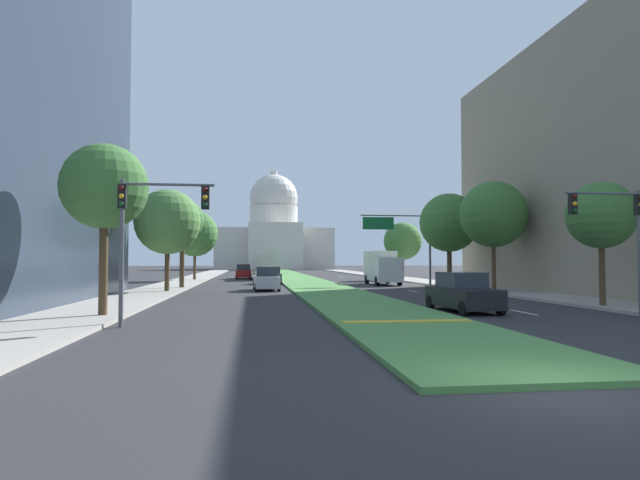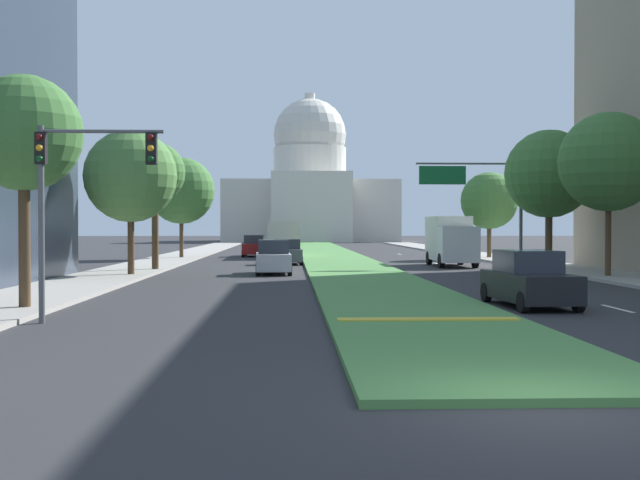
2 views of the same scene
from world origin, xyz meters
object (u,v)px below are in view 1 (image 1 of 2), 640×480
Objects in this scene: capitol_building at (274,235)px; sedan_midblock at (266,279)px; traffic_light_near_right at (620,224)px; sedan_distant at (271,276)px; box_truck_delivery at (382,267)px; traffic_light_near_left at (147,219)px; street_tree_right_distant at (403,241)px; sedan_far_horizon at (244,272)px; street_tree_right_near at (601,215)px; street_tree_left_mid at (168,222)px; city_bus at (264,265)px; street_tree_left_near at (105,187)px; street_tree_left_far at (182,221)px; street_tree_left_distant at (195,234)px; street_tree_right_mid at (493,214)px; overhead_guide_sign at (404,234)px; street_tree_right_far at (449,223)px; sedan_lead_stopped at (463,293)px.

sedan_midblock is (-4.43, -96.81, -8.03)m from capitol_building.
traffic_light_near_right is 35.32m from sedan_distant.
box_truck_delivery is (10.49, -2.89, 0.88)m from sedan_distant.
traffic_light_near_left is 1.00× the size of traffic_light_near_right.
street_tree_right_distant is 1.50× the size of sedan_far_horizon.
traffic_light_near_left is at bearing -167.51° from street_tree_right_near.
street_tree_left_mid is at bearing -100.19° from sedan_far_horizon.
city_bus is (-0.33, 13.48, 0.97)m from sedan_distant.
sedan_midblock is at bearing -143.37° from box_truck_delivery.
street_tree_left_far is (0.34, 21.54, 0.23)m from street_tree_left_near.
street_tree_left_distant is at bearing -98.90° from capitol_building.
street_tree_right_near is 1.41× the size of sedan_midblock.
street_tree_right_mid is 1.27× the size of box_truck_delivery.
traffic_light_near_left is 34.21m from box_truck_delivery.
traffic_light_near_left is 31.54m from overhead_guide_sign.
traffic_light_near_left is at bearing -122.82° from overhead_guide_sign.
capitol_building is 6.50× the size of sedan_far_horizon.
street_tree_left_far is at bearing -101.33° from sedan_far_horizon.
street_tree_right_far reaches higher than overhead_guide_sign.
street_tree_right_mid is 16.43m from sedan_lead_stopped.
sedan_far_horizon is at bearing 161.65° from street_tree_right_distant.
street_tree_right_mid is 1.20× the size of street_tree_right_distant.
sedan_distant is (5.53, 33.04, -3.00)m from traffic_light_near_left.
street_tree_right_distant is (0.06, 23.79, -1.13)m from street_tree_right_mid.
sedan_midblock is (6.71, -2.72, -4.68)m from street_tree_left_far.
capitol_building is 4.03× the size of street_tree_left_far.
street_tree_left_mid is 22.53m from sedan_lead_stopped.
street_tree_right_distant is at bearing 58.42° from street_tree_left_near.
sedan_lead_stopped is 1.05× the size of sedan_midblock.
street_tree_right_distant is 38.36m from sedan_lead_stopped.
street_tree_left_far reaches higher than city_bus.
sedan_distant is (7.84, 13.40, -4.28)m from street_tree_left_mid.
city_bus is (-16.08, 5.26, -2.79)m from street_tree_right_distant.
street_tree_left_distant reaches higher than city_bus.
sedan_far_horizon is at bearing 79.81° from street_tree_left_mid.
street_tree_left_far reaches higher than street_tree_left_near.
street_tree_left_far is 1.07× the size of street_tree_right_distant.
street_tree_right_far is 0.74× the size of city_bus.
traffic_light_near_right is 20.95m from street_tree_left_near.
street_tree_right_far is at bearing 84.93° from traffic_light_near_right.
sedan_lead_stopped is 30.12m from sedan_distant.
street_tree_left_far is (-22.56, 19.95, 1.00)m from street_tree_right_near.
traffic_light_near_right reaches higher than sedan_midblock.
street_tree_right_near is 36.69m from street_tree_right_distant.
sedan_far_horizon is at bearing 83.67° from street_tree_left_near.
sedan_far_horizon is at bearing 44.64° from street_tree_left_distant.
street_tree_right_far is 16.54m from street_tree_right_distant.
sedan_midblock is at bearing 115.35° from sedan_lead_stopped.
street_tree_right_distant is (4.19, 14.76, -0.13)m from overhead_guide_sign.
sedan_lead_stopped is 0.42× the size of city_bus.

